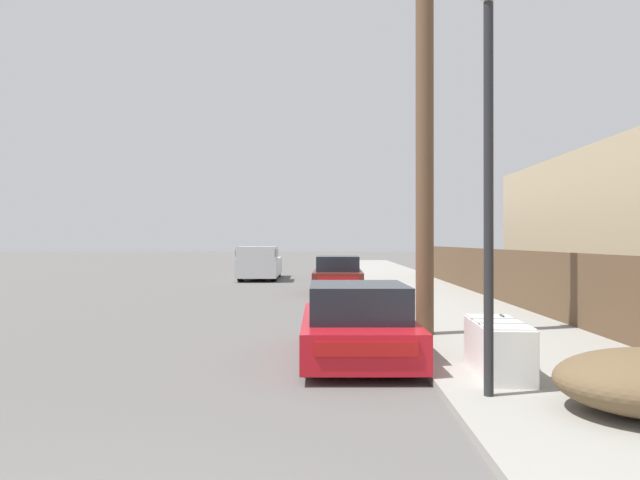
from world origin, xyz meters
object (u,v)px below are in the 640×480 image
(utility_pole, at_px, (425,105))
(street_lamp, at_px, (489,157))
(parked_sports_car_red, at_px, (357,324))
(pickup_truck, at_px, (260,263))
(discarded_fridge, at_px, (498,348))
(car_parked_mid, at_px, (338,276))

(utility_pole, distance_m, street_lamp, 5.01)
(parked_sports_car_red, height_order, utility_pole, utility_pole)
(street_lamp, bearing_deg, utility_pole, 90.19)
(pickup_truck, distance_m, street_lamp, 23.74)
(discarded_fridge, relative_size, car_parked_mid, 0.38)
(utility_pole, height_order, street_lamp, utility_pole)
(discarded_fridge, bearing_deg, street_lamp, -109.08)
(parked_sports_car_red, xyz_separation_m, car_parked_mid, (-0.17, 12.60, 0.08))
(discarded_fridge, xyz_separation_m, car_parked_mid, (-2.11, 14.27, 0.17))
(car_parked_mid, height_order, utility_pole, utility_pole)
(pickup_truck, height_order, utility_pole, utility_pole)
(pickup_truck, bearing_deg, car_parked_mid, 115.99)
(pickup_truck, bearing_deg, utility_pole, 105.29)
(car_parked_mid, distance_m, street_lamp, 15.64)
(car_parked_mid, xyz_separation_m, utility_pole, (1.66, -10.68, 4.16))
(parked_sports_car_red, bearing_deg, utility_pole, 51.08)
(utility_pole, bearing_deg, pickup_truck, 107.31)
(discarded_fridge, distance_m, utility_pole, 5.64)
(pickup_truck, xyz_separation_m, utility_pole, (5.69, -18.25, 3.95))
(parked_sports_car_red, height_order, street_lamp, street_lamp)
(car_parked_mid, xyz_separation_m, pickup_truck, (-4.03, 7.58, 0.21))
(parked_sports_car_red, distance_m, utility_pole, 4.89)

